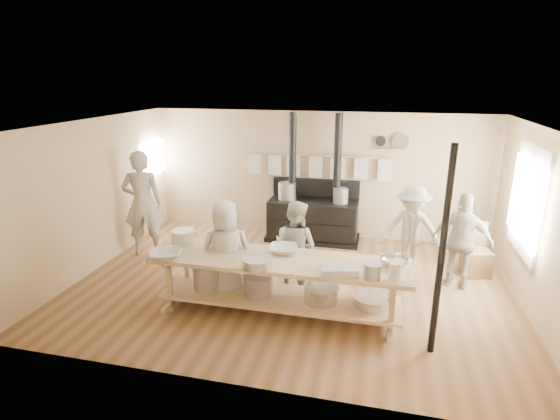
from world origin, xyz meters
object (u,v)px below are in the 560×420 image
(prep_table, at_px, (279,280))
(cook_left, at_px, (295,247))
(cook_far_left, at_px, (143,203))
(roasting_pan, at_px, (339,270))
(stove, at_px, (313,216))
(cook_by_window, at_px, (411,230))
(cook_center, at_px, (227,253))
(cook_right, at_px, (462,241))
(chair, at_px, (476,260))

(prep_table, height_order, cook_left, cook_left)
(cook_far_left, height_order, roasting_pan, cook_far_left)
(stove, bearing_deg, cook_by_window, -32.30)
(stove, bearing_deg, cook_center, -106.30)
(cook_right, relative_size, chair, 1.76)
(prep_table, xyz_separation_m, cook_left, (0.10, 0.70, 0.23))
(prep_table, bearing_deg, cook_by_window, 44.52)
(cook_far_left, distance_m, roasting_pan, 4.28)
(stove, height_order, cook_center, stove)
(stove, height_order, cook_far_left, stove)
(cook_center, xyz_separation_m, cook_right, (3.46, 1.31, -0.00))
(chair, bearing_deg, cook_left, -168.14)
(cook_left, xyz_separation_m, chair, (2.90, 1.34, -0.49))
(cook_far_left, distance_m, chair, 6.05)
(cook_left, bearing_deg, cook_center, 50.73)
(cook_right, bearing_deg, cook_far_left, 13.27)
(cook_right, distance_m, chair, 0.85)
(cook_far_left, bearing_deg, prep_table, 132.19)
(stove, xyz_separation_m, cook_center, (-0.83, -2.85, 0.27))
(cook_right, distance_m, roasting_pan, 2.49)
(prep_table, relative_size, chair, 4.04)
(roasting_pan, bearing_deg, cook_left, 128.36)
(roasting_pan, bearing_deg, cook_far_left, 154.35)
(cook_far_left, height_order, cook_right, cook_far_left)
(cook_center, bearing_deg, stove, -124.68)
(cook_center, distance_m, roasting_pan, 1.76)
(cook_by_window, bearing_deg, cook_right, -22.51)
(stove, bearing_deg, cook_far_left, -154.26)
(prep_table, bearing_deg, cook_far_left, 152.23)
(stove, bearing_deg, roasting_pan, -75.27)
(stove, distance_m, cook_by_window, 2.22)
(cook_left, bearing_deg, cook_by_window, -126.27)
(cook_far_left, bearing_deg, roasting_pan, 134.32)
(cook_by_window, bearing_deg, cook_left, -144.43)
(cook_center, bearing_deg, prep_table, 149.95)
(stove, height_order, roasting_pan, stove)
(cook_far_left, distance_m, cook_center, 2.58)
(prep_table, height_order, chair, chair)
(stove, distance_m, cook_right, 3.05)
(stove, distance_m, prep_table, 3.02)
(cook_by_window, xyz_separation_m, chair, (1.12, 0.20, -0.52))
(chair, bearing_deg, cook_far_left, 171.51)
(cook_right, bearing_deg, chair, -108.98)
(cook_by_window, bearing_deg, cook_center, -145.44)
(chair, bearing_deg, prep_table, -158.68)
(chair, xyz_separation_m, roasting_pan, (-2.12, -2.31, 0.64))
(cook_left, relative_size, cook_right, 0.96)
(stove, relative_size, chair, 2.92)
(cook_far_left, relative_size, cook_left, 1.33)
(prep_table, distance_m, cook_left, 0.74)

